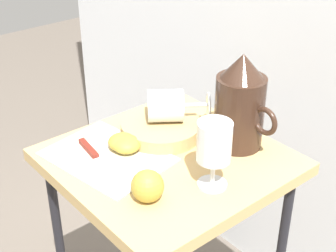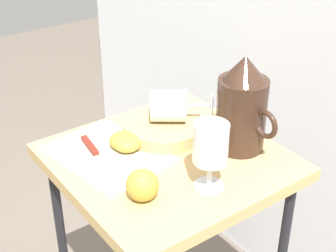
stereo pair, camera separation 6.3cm
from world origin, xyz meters
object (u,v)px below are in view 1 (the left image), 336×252
object	(u,v)px
apple_half_right	(122,142)
pitcher	(240,110)
basket_tray	(161,129)
table	(168,183)
apple_whole	(147,186)
knife	(95,156)
wine_glass_tipped_near	(167,106)
apple_half_left	(126,144)
wine_glass_upright	(213,146)

from	to	relation	value
apple_half_right	pitcher	bearing A→B (deg)	55.98
basket_tray	pitcher	world-z (taller)	pitcher
table	apple_whole	xyz separation A→B (m)	(0.10, -0.13, 0.11)
table	apple_half_right	distance (m)	0.15
basket_tray	knife	xyz separation A→B (m)	(-0.01, -0.18, -0.01)
table	basket_tray	xyz separation A→B (m)	(-0.08, 0.05, 0.10)
wine_glass_tipped_near	apple_whole	bearing A→B (deg)	-48.05
pitcher	apple_whole	bearing A→B (deg)	-83.92
pitcher	apple_half_right	distance (m)	0.28
pitcher	apple_whole	world-z (taller)	pitcher
wine_glass_tipped_near	apple_half_left	distance (m)	0.14
apple_whole	basket_tray	bearing A→B (deg)	134.81
wine_glass_tipped_near	apple_half_left	size ratio (longest dim) A/B	2.40
apple_half_left	apple_whole	bearing A→B (deg)	-22.47
basket_tray	apple_whole	world-z (taller)	apple_whole
apple_half_right	apple_whole	distance (m)	0.20
basket_tray	apple_half_right	world-z (taller)	apple_half_right
table	wine_glass_upright	world-z (taller)	wine_glass_upright
apple_half_left	pitcher	bearing A→B (deg)	58.16
pitcher	wine_glass_upright	distance (m)	0.18
wine_glass_upright	wine_glass_tipped_near	distance (m)	0.24
knife	wine_glass_tipped_near	bearing A→B (deg)	86.22
wine_glass_upright	basket_tray	bearing A→B (deg)	167.10
apple_half_left	knife	world-z (taller)	apple_half_left
wine_glass_tipped_near	apple_half_right	distance (m)	0.14
wine_glass_upright	apple_half_left	distance (m)	0.24
pitcher	apple_half_left	bearing A→B (deg)	-121.84
pitcher	apple_half_left	world-z (taller)	pitcher
wine_glass_tipped_near	basket_tray	bearing A→B (deg)	-91.76
apple_half_right	knife	size ratio (longest dim) A/B	0.31
wine_glass_tipped_near	apple_half_left	xyz separation A→B (m)	(0.01, -0.13, -0.05)
pitcher	wine_glass_tipped_near	xyz separation A→B (m)	(-0.15, -0.09, -0.02)
table	knife	size ratio (longest dim) A/B	3.19
apple_whole	pitcher	bearing A→B (deg)	96.08
pitcher	wine_glass_upright	world-z (taller)	pitcher
pitcher	apple_half_left	distance (m)	0.27
wine_glass_tipped_near	pitcher	bearing A→B (deg)	31.94
basket_tray	apple_half_right	size ratio (longest dim) A/B	2.93
pitcher	knife	xyz separation A→B (m)	(-0.16, -0.30, -0.08)
table	apple_half_left	bearing A→B (deg)	-139.26
basket_tray	wine_glass_tipped_near	xyz separation A→B (m)	(0.00, 0.02, 0.06)
apple_half_right	apple_whole	size ratio (longest dim) A/B	1.00
wine_glass_upright	apple_whole	xyz separation A→B (m)	(-0.05, -0.13, -0.06)
table	wine_glass_upright	distance (m)	0.23
wine_glass_tipped_near	apple_whole	world-z (taller)	wine_glass_tipped_near
pitcher	apple_half_right	xyz separation A→B (m)	(-0.15, -0.23, -0.07)
basket_tray	wine_glass_upright	xyz separation A→B (m)	(0.23, -0.05, 0.08)
wine_glass_tipped_near	wine_glass_upright	bearing A→B (deg)	-17.27
table	wine_glass_tipped_near	distance (m)	0.19
apple_half_left	wine_glass_upright	bearing A→B (deg)	15.23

